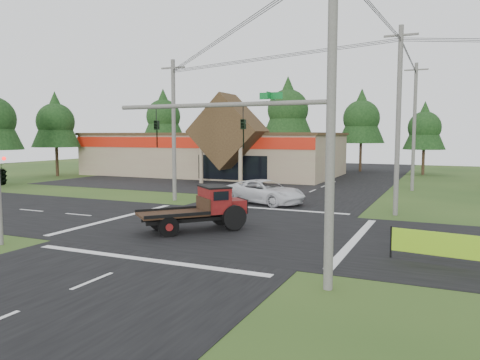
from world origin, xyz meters
The scene contains 20 objects.
ground centered at (0.00, 0.00, 0.00)m, with size 120.00×120.00×0.00m, color #234318.
road_ns centered at (0.00, 0.00, 0.01)m, with size 12.00×120.00×0.02m, color black.
road_ew centered at (0.00, 0.00, 0.01)m, with size 120.00×12.00×0.02m, color black.
parking_apron centered at (-14.00, 19.00, 0.01)m, with size 28.00×14.00×0.02m, color black.
cvs_building centered at (-15.70, 29.57, 2.78)m, with size 30.40×18.20×9.19m.
traffic_signal_mast centered at (5.82, -7.50, 4.43)m, with size 8.12×0.24×7.00m.
traffic_signal_corner centered at (-7.50, -7.32, 3.52)m, with size 0.53×2.48×4.40m.
utility_pole_nr centered at (7.50, -7.50, 5.64)m, with size 2.00×0.30×11.00m.
utility_pole_nw centered at (-8.00, 8.00, 5.39)m, with size 2.00×0.30×10.50m.
utility_pole_ne centered at (8.00, 8.00, 5.89)m, with size 2.00×0.30×11.50m.
utility_pole_n centered at (8.00, 22.00, 5.74)m, with size 2.00×0.30×11.20m.
tree_row_a centered at (-30.00, 40.00, 8.05)m, with size 6.72×6.72×12.12m.
tree_row_b centered at (-20.00, 42.00, 6.70)m, with size 5.60×5.60×10.10m.
tree_row_c centered at (-10.00, 41.00, 8.72)m, with size 7.28×7.28×13.13m.
tree_row_d centered at (0.00, 42.00, 7.38)m, with size 6.16×6.16×11.11m.
tree_row_e centered at (8.00, 40.00, 6.03)m, with size 5.04×5.04×9.09m.
tree_side_w centered at (-32.00, 20.00, 6.70)m, with size 5.60×5.60×10.10m.
antique_flatbed_truck centered at (-1.00, -1.25, 1.17)m, with size 2.14×5.60×2.34m, color #500B0E, non-canonical shape.
roadside_banner centered at (10.75, -2.88, 0.65)m, with size 3.82×0.11×1.31m, color #7AB317, non-canonical shape.
white_pickup centered at (-1.21, 9.38, 0.86)m, with size 2.84×6.16×1.71m, color silver.
Camera 1 is at (10.92, -22.07, 4.98)m, focal length 35.00 mm.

